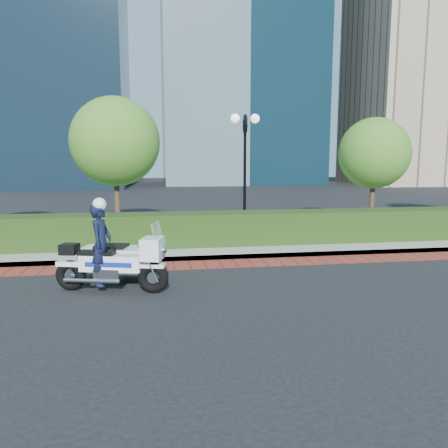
{
  "coord_description": "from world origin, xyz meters",
  "views": [
    {
      "loc": [
        -2.11,
        -9.86,
        2.78
      ],
      "look_at": [
        -0.22,
        2.14,
        1.0
      ],
      "focal_mm": 35.0,
      "sensor_mm": 36.0,
      "label": 1
    }
  ],
  "objects": [
    {
      "name": "brick_strip",
      "position": [
        0.0,
        1.5,
        0.01
      ],
      "size": [
        60.0,
        1.0,
        0.01
      ],
      "primitive_type": "cube",
      "color": "maroon",
      "rests_on": "ground"
    },
    {
      "name": "tower_right",
      "position": [
        28.0,
        38.0,
        14.0
      ],
      "size": [
        14.0,
        12.0,
        28.0
      ],
      "primitive_type": "cube",
      "color": "gray",
      "rests_on": "ground"
    },
    {
      "name": "sidewalk",
      "position": [
        0.0,
        6.0,
        0.07
      ],
      "size": [
        60.0,
        8.0,
        0.15
      ],
      "primitive_type": "cube",
      "color": "gray",
      "rests_on": "ground"
    },
    {
      "name": "tree_c",
      "position": [
        6.5,
        6.5,
        3.05
      ],
      "size": [
        2.8,
        2.8,
        4.3
      ],
      "color": "#332319",
      "rests_on": "sidewalk"
    },
    {
      "name": "ground",
      "position": [
        0.0,
        0.0,
        0.0
      ],
      "size": [
        120.0,
        120.0,
        0.0
      ],
      "primitive_type": "plane",
      "color": "black",
      "rests_on": "ground"
    },
    {
      "name": "tree_b",
      "position": [
        -3.5,
        6.5,
        3.43
      ],
      "size": [
        3.2,
        3.2,
        4.89
      ],
      "color": "#332319",
      "rests_on": "sidewalk"
    },
    {
      "name": "hedge_main",
      "position": [
        0.0,
        3.6,
        0.65
      ],
      "size": [
        18.0,
        1.2,
        1.0
      ],
      "primitive_type": "cube",
      "color": "black",
      "rests_on": "sidewalk"
    },
    {
      "name": "lamppost",
      "position": [
        1.0,
        5.2,
        2.96
      ],
      "size": [
        1.02,
        0.7,
        4.21
      ],
      "color": "black",
      "rests_on": "sidewalk"
    },
    {
      "name": "police_motorcycle",
      "position": [
        -3.08,
        -0.21,
        0.69
      ],
      "size": [
        2.45,
        2.07,
        2.01
      ],
      "rotation": [
        0.0,
        0.0,
        -0.26
      ],
      "color": "black",
      "rests_on": "ground"
    }
  ]
}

